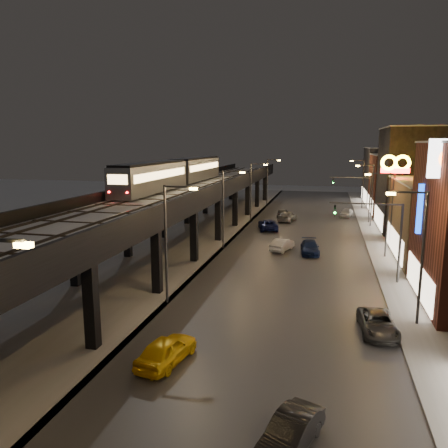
# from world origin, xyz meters

# --- Properties ---
(ground) EXTENTS (220.00, 220.00, 0.00)m
(ground) POSITION_xyz_m (0.00, 0.00, 0.00)
(ground) COLOR silver
(road_surface) EXTENTS (17.00, 120.00, 0.06)m
(road_surface) POSITION_xyz_m (7.50, 35.00, 0.03)
(road_surface) COLOR #46474D
(road_surface) RESTS_ON ground
(sidewalk_right) EXTENTS (4.00, 120.00, 0.14)m
(sidewalk_right) POSITION_xyz_m (17.50, 35.00, 0.07)
(sidewalk_right) COLOR #9FA1A8
(sidewalk_right) RESTS_ON ground
(under_viaduct_pavement) EXTENTS (11.00, 120.00, 0.06)m
(under_viaduct_pavement) POSITION_xyz_m (-6.00, 35.00, 0.03)
(under_viaduct_pavement) COLOR #9FA1A8
(under_viaduct_pavement) RESTS_ON ground
(elevated_viaduct) EXTENTS (9.00, 100.00, 6.30)m
(elevated_viaduct) POSITION_xyz_m (-6.00, 31.84, 5.62)
(elevated_viaduct) COLOR black
(elevated_viaduct) RESTS_ON ground
(viaduct_trackbed) EXTENTS (8.40, 100.00, 0.32)m
(viaduct_trackbed) POSITION_xyz_m (-6.01, 31.97, 6.39)
(viaduct_trackbed) COLOR #B2B7C1
(viaduct_trackbed) RESTS_ON elevated_viaduct
(viaduct_parapet_streetside) EXTENTS (0.30, 100.00, 1.10)m
(viaduct_parapet_streetside) POSITION_xyz_m (-1.65, 32.00, 6.85)
(viaduct_parapet_streetside) COLOR black
(viaduct_parapet_streetside) RESTS_ON elevated_viaduct
(viaduct_parapet_far) EXTENTS (0.30, 100.00, 1.10)m
(viaduct_parapet_far) POSITION_xyz_m (-10.35, 32.00, 6.85)
(viaduct_parapet_far) COLOR black
(viaduct_parapet_far) RESTS_ON elevated_viaduct
(building_d) EXTENTS (12.20, 13.20, 14.16)m
(building_d) POSITION_xyz_m (23.99, 48.00, 7.08)
(building_d) COLOR black
(building_d) RESTS_ON ground
(building_e) EXTENTS (12.20, 12.20, 10.16)m
(building_e) POSITION_xyz_m (23.99, 62.00, 5.08)
(building_e) COLOR brown
(building_e) RESTS_ON ground
(building_f) EXTENTS (12.20, 16.20, 11.16)m
(building_f) POSITION_xyz_m (23.99, 76.00, 5.58)
(building_f) COLOR #2C2C30
(building_f) RESTS_ON ground
(streetlight_left_1) EXTENTS (2.57, 0.28, 9.00)m
(streetlight_left_1) POSITION_xyz_m (-0.43, 13.00, 5.24)
(streetlight_left_1) COLOR #38383A
(streetlight_left_1) RESTS_ON ground
(streetlight_right_1) EXTENTS (2.56, 0.28, 9.00)m
(streetlight_right_1) POSITION_xyz_m (16.73, 13.00, 5.24)
(streetlight_right_1) COLOR #38383A
(streetlight_right_1) RESTS_ON ground
(streetlight_left_2) EXTENTS (2.57, 0.28, 9.00)m
(streetlight_left_2) POSITION_xyz_m (-0.43, 31.00, 5.24)
(streetlight_left_2) COLOR #38383A
(streetlight_left_2) RESTS_ON ground
(streetlight_right_2) EXTENTS (2.56, 0.28, 9.00)m
(streetlight_right_2) POSITION_xyz_m (16.73, 31.00, 5.24)
(streetlight_right_2) COLOR #38383A
(streetlight_right_2) RESTS_ON ground
(streetlight_left_3) EXTENTS (2.57, 0.28, 9.00)m
(streetlight_left_3) POSITION_xyz_m (-0.43, 49.00, 5.24)
(streetlight_left_3) COLOR #38383A
(streetlight_left_3) RESTS_ON ground
(streetlight_right_3) EXTENTS (2.56, 0.28, 9.00)m
(streetlight_right_3) POSITION_xyz_m (16.73, 49.00, 5.24)
(streetlight_right_3) COLOR #38383A
(streetlight_right_3) RESTS_ON ground
(streetlight_left_4) EXTENTS (2.57, 0.28, 9.00)m
(streetlight_left_4) POSITION_xyz_m (-0.43, 67.00, 5.24)
(streetlight_left_4) COLOR #38383A
(streetlight_left_4) RESTS_ON ground
(streetlight_right_4) EXTENTS (2.56, 0.28, 9.00)m
(streetlight_right_4) POSITION_xyz_m (16.73, 67.00, 5.24)
(streetlight_right_4) COLOR #38383A
(streetlight_right_4) RESTS_ON ground
(traffic_light_rig_a) EXTENTS (6.10, 0.34, 7.00)m
(traffic_light_rig_a) POSITION_xyz_m (15.84, 22.00, 4.50)
(traffic_light_rig_a) COLOR #38383A
(traffic_light_rig_a) RESTS_ON ground
(traffic_light_rig_b) EXTENTS (6.10, 0.34, 7.00)m
(traffic_light_rig_b) POSITION_xyz_m (15.84, 52.00, 4.50)
(traffic_light_rig_b) COLOR #38383A
(traffic_light_rig_b) RESTS_ON ground
(subway_train) EXTENTS (2.76, 33.69, 3.30)m
(subway_train) POSITION_xyz_m (-8.50, 37.73, 8.26)
(subway_train) COLOR gray
(subway_train) RESTS_ON viaduct_trackbed
(car_taxi) EXTENTS (2.56, 4.73, 1.53)m
(car_taxi) POSITION_xyz_m (2.61, 4.22, 0.76)
(car_taxi) COLOR yellow
(car_taxi) RESTS_ON ground
(car_near_white) EXTENTS (2.54, 4.40, 1.37)m
(car_near_white) POSITION_xyz_m (6.07, 31.41, 0.69)
(car_near_white) COLOR white
(car_near_white) RESTS_ON ground
(car_mid_silver) EXTENTS (3.61, 5.71, 1.47)m
(car_mid_silver) POSITION_xyz_m (2.84, 43.07, 0.73)
(car_mid_silver) COLOR #0F154D
(car_mid_silver) RESTS_ON ground
(car_mid_dark) EXTENTS (2.91, 5.49, 1.52)m
(car_mid_dark) POSITION_xyz_m (4.81, 50.44, 0.76)
(car_mid_dark) COLOR gray
(car_mid_dark) RESTS_ON ground
(car_far_white) EXTENTS (1.72, 4.16, 1.41)m
(car_far_white) POSITION_xyz_m (3.71, 54.17, 0.71)
(car_far_white) COLOR #5C5D5F
(car_far_white) RESTS_ON ground
(car_onc_silver) EXTENTS (2.69, 4.30, 1.34)m
(car_onc_silver) POSITION_xyz_m (9.84, -1.06, 0.67)
(car_onc_silver) COLOR black
(car_onc_silver) RESTS_ON ground
(car_onc_dark) EXTENTS (2.48, 4.81, 1.30)m
(car_onc_dark) POSITION_xyz_m (14.30, 10.98, 0.65)
(car_onc_dark) COLOR #3D3E40
(car_onc_dark) RESTS_ON ground
(car_onc_white) EXTENTS (2.40, 4.92, 1.38)m
(car_onc_white) POSITION_xyz_m (9.17, 30.75, 0.69)
(car_onc_white) COLOR #111E4B
(car_onc_white) RESTS_ON ground
(car_onc_red) EXTENTS (2.47, 4.36, 1.40)m
(car_onc_red) POSITION_xyz_m (13.89, 56.88, 0.70)
(car_onc_red) COLOR silver
(car_onc_red) RESTS_ON ground
(sign_mcdonalds) EXTENTS (3.19, 0.57, 10.72)m
(sign_mcdonalds) POSITION_xyz_m (18.00, 35.22, 8.82)
(sign_mcdonalds) COLOR #38383A
(sign_mcdonalds) RESTS_ON ground
(sign_citgo) EXTENTS (2.58, 0.39, 12.28)m
(sign_citgo) POSITION_xyz_m (18.50, 14.86, 9.53)
(sign_citgo) COLOR #38383A
(sign_citgo) RESTS_ON ground
(sign_carwash) EXTENTS (1.72, 0.35, 8.91)m
(sign_carwash) POSITION_xyz_m (18.50, 19.39, 6.32)
(sign_carwash) COLOR #38383A
(sign_carwash) RESTS_ON ground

